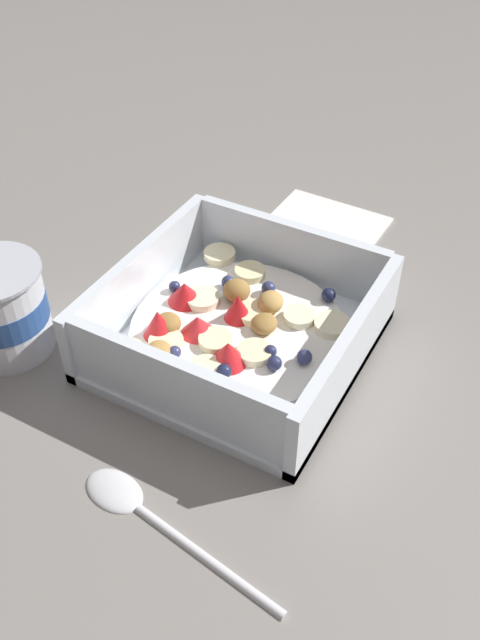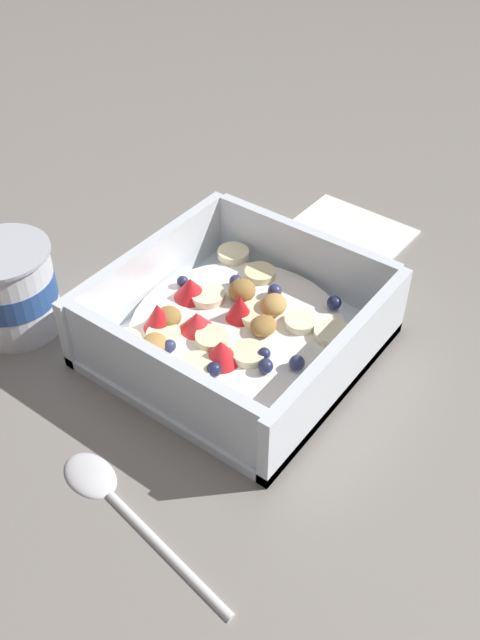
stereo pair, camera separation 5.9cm
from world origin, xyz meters
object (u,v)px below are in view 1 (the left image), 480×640
Objects in this scene: fruit_bowl at (237,327)px; spoon at (141,508)px; yogurt_cup at (1,309)px; folded_napkin at (320,229)px.

fruit_bowl is 1.20× the size of spoon.
yogurt_cup is at bearing 118.75° from fruit_bowl.
spoon is 1.45× the size of folded_napkin.
spoon is 2.11× the size of yogurt_cup.
fruit_bowl is 0.18m from spoon.
folded_napkin is at bearing 4.74° from spoon.
fruit_bowl is 0.20m from yogurt_cup.
yogurt_cup is (0.08, 0.20, 0.04)m from spoon.
fruit_bowl is at bearing -177.50° from folded_napkin.
fruit_bowl is 2.54× the size of yogurt_cup.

